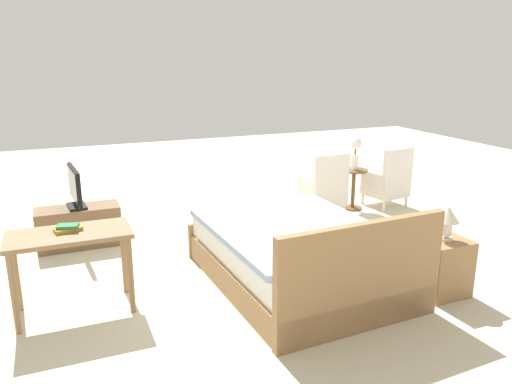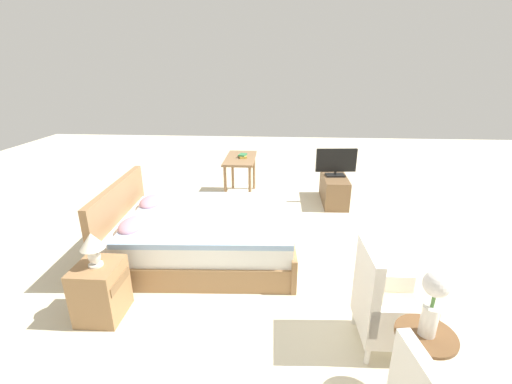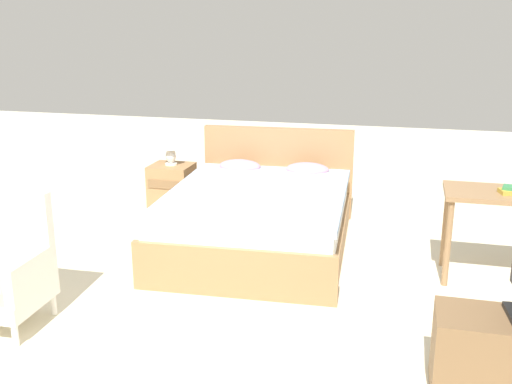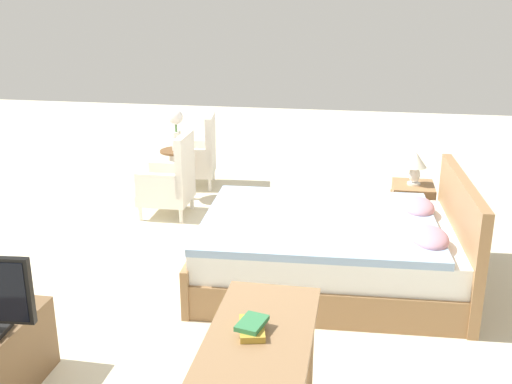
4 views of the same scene
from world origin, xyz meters
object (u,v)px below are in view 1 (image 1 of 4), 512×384
at_px(side_table, 353,184).
at_px(tv_flatscreen, 75,187).
at_px(bed, 300,256).
at_px(armchair_by_window_right, 324,190).
at_px(table_lamp, 448,218).
at_px(book_stack, 68,228).
at_px(nightstand, 442,267).
at_px(flower_vase, 355,150).
at_px(tv_stand, 79,227).
at_px(vanity_desk, 70,245).
at_px(armchair_by_window_left, 388,182).

relative_size(side_table, tv_flatscreen, 0.87).
xyz_separation_m(bed, armchair_by_window_right, (-1.35, -1.87, 0.08)).
height_order(armchair_by_window_right, table_lamp, armchair_by_window_right).
distance_m(armchair_by_window_right, tv_flatscreen, 3.35).
bearing_deg(book_stack, tv_flatscreen, -94.81).
xyz_separation_m(bed, nightstand, (-1.17, 0.71, -0.02)).
bearing_deg(bed, flower_vase, -134.07).
distance_m(nightstand, table_lamp, 0.49).
xyz_separation_m(flower_vase, nightstand, (0.73, 2.67, -0.62)).
bearing_deg(book_stack, flower_vase, -157.64).
distance_m(tv_flatscreen, book_stack, 1.64).
bearing_deg(tv_stand, vanity_desk, 85.31).
bearing_deg(tv_stand, bed, 135.68).
bearing_deg(tv_stand, table_lamp, 139.95).
bearing_deg(bed, vanity_desk, -7.13).
height_order(table_lamp, vanity_desk, table_lamp).
relative_size(tv_stand, book_stack, 3.85).
distance_m(nightstand, tv_flatscreen, 4.14).
bearing_deg(tv_flatscreen, book_stack, 85.19).
bearing_deg(table_lamp, flower_vase, -105.31).
distance_m(side_table, tv_stand, 3.88).
bearing_deg(tv_flatscreen, bed, 135.71).
bearing_deg(nightstand, tv_flatscreen, -40.02).
distance_m(tv_stand, tv_flatscreen, 0.49).
bearing_deg(flower_vase, tv_stand, 0.35).
xyz_separation_m(side_table, book_stack, (4.02, 1.65, 0.40)).
xyz_separation_m(armchair_by_window_left, tv_stand, (4.44, -0.07, -0.13)).
relative_size(bed, tv_flatscreen, 3.23).
distance_m(nightstand, book_stack, 3.48).
bearing_deg(vanity_desk, bed, 172.87).
bearing_deg(armchair_by_window_left, table_lamp, 63.44).
bearing_deg(bed, armchair_by_window_right, -125.78).
distance_m(tv_flatscreen, vanity_desk, 1.68).
distance_m(flower_vase, nightstand, 2.84).
bearing_deg(flower_vase, nightstand, 74.69).
height_order(armchair_by_window_left, book_stack, armchair_by_window_left).
bearing_deg(vanity_desk, book_stack, -86.62).
height_order(nightstand, table_lamp, table_lamp).
bearing_deg(armchair_by_window_left, vanity_desk, 19.34).
distance_m(armchair_by_window_left, book_stack, 4.86).
bearing_deg(armchair_by_window_left, tv_flatscreen, -0.84).
xyz_separation_m(tv_stand, vanity_desk, (0.14, 1.67, 0.40)).
distance_m(table_lamp, tv_flatscreen, 4.12).
height_order(armchair_by_window_right, nightstand, armchair_by_window_right).
bearing_deg(flower_vase, table_lamp, 74.69).
bearing_deg(armchair_by_window_right, tv_flatscreen, -1.13).
relative_size(flower_vase, tv_flatscreen, 0.69).
height_order(nightstand, vanity_desk, vanity_desk).
height_order(armchair_by_window_right, book_stack, armchair_by_window_right).
distance_m(bed, flower_vase, 2.79).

